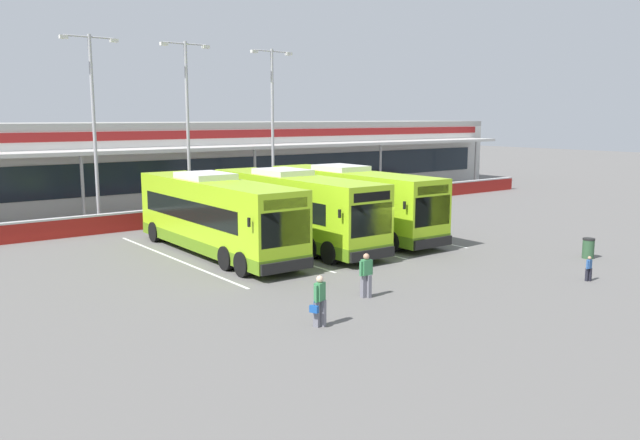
# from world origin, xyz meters

# --- Properties ---
(ground_plane) EXTENTS (200.00, 200.00, 0.00)m
(ground_plane) POSITION_xyz_m (0.00, 0.00, 0.00)
(ground_plane) COLOR #605E5B
(terminal_building) EXTENTS (70.00, 13.00, 6.00)m
(terminal_building) POSITION_xyz_m (-0.00, 26.91, 3.01)
(terminal_building) COLOR silver
(terminal_building) RESTS_ON ground
(red_barrier_wall) EXTENTS (60.00, 0.40, 1.10)m
(red_barrier_wall) POSITION_xyz_m (0.00, 14.50, 0.56)
(red_barrier_wall) COLOR maroon
(red_barrier_wall) RESTS_ON ground
(coach_bus_leftmost) EXTENTS (3.03, 12.19, 3.78)m
(coach_bus_leftmost) POSITION_xyz_m (-4.23, 5.87, 1.79)
(coach_bus_leftmost) COLOR #9ED11E
(coach_bus_leftmost) RESTS_ON ground
(coach_bus_left_centre) EXTENTS (3.03, 12.19, 3.78)m
(coach_bus_left_centre) POSITION_xyz_m (-0.04, 5.49, 1.79)
(coach_bus_left_centre) COLOR #9ED11E
(coach_bus_left_centre) RESTS_ON ground
(coach_bus_centre) EXTENTS (3.03, 12.19, 3.78)m
(coach_bus_centre) POSITION_xyz_m (3.96, 5.70, 1.79)
(coach_bus_centre) COLOR #9ED11E
(coach_bus_centre) RESTS_ON ground
(bay_stripe_far_west) EXTENTS (0.14, 13.00, 0.01)m
(bay_stripe_far_west) POSITION_xyz_m (-6.30, 6.00, 0.00)
(bay_stripe_far_west) COLOR silver
(bay_stripe_far_west) RESTS_ON ground
(bay_stripe_west) EXTENTS (0.14, 13.00, 0.01)m
(bay_stripe_west) POSITION_xyz_m (-2.10, 6.00, 0.00)
(bay_stripe_west) COLOR silver
(bay_stripe_west) RESTS_ON ground
(bay_stripe_mid_west) EXTENTS (0.14, 13.00, 0.01)m
(bay_stripe_mid_west) POSITION_xyz_m (2.10, 6.00, 0.00)
(bay_stripe_mid_west) COLOR silver
(bay_stripe_mid_west) RESTS_ON ground
(bay_stripe_centre) EXTENTS (0.14, 13.00, 0.01)m
(bay_stripe_centre) POSITION_xyz_m (6.30, 6.00, 0.00)
(bay_stripe_centre) COLOR silver
(bay_stripe_centre) RESTS_ON ground
(pedestrian_with_handbag) EXTENTS (0.65, 0.39, 1.62)m
(pedestrian_with_handbag) POSITION_xyz_m (-6.85, -5.63, 0.86)
(pedestrian_with_handbag) COLOR slate
(pedestrian_with_handbag) RESTS_ON ground
(pedestrian_in_dark_coat) EXTENTS (0.54, 0.32, 1.62)m
(pedestrian_in_dark_coat) POSITION_xyz_m (-3.56, -4.06, 0.87)
(pedestrian_in_dark_coat) COLOR slate
(pedestrian_in_dark_coat) RESTS_ON ground
(pedestrian_child) EXTENTS (0.33, 0.19, 1.00)m
(pedestrian_child) POSITION_xyz_m (4.99, -7.62, 0.54)
(pedestrian_child) COLOR black
(pedestrian_child) RESTS_ON ground
(lamp_post_west) EXTENTS (3.24, 0.28, 11.00)m
(lamp_post_west) POSITION_xyz_m (-6.19, 16.57, 6.29)
(lamp_post_west) COLOR #9E9EA3
(lamp_post_west) RESTS_ON ground
(lamp_post_centre) EXTENTS (3.24, 0.28, 11.00)m
(lamp_post_centre) POSITION_xyz_m (-0.41, 16.43, 6.29)
(lamp_post_centre) COLOR #9E9EA3
(lamp_post_centre) RESTS_ON ground
(lamp_post_east) EXTENTS (3.24, 0.28, 11.00)m
(lamp_post_east) POSITION_xyz_m (6.28, 17.00, 6.29)
(lamp_post_east) COLOR #9E9EA3
(lamp_post_east) RESTS_ON ground
(litter_bin) EXTENTS (0.54, 0.54, 0.93)m
(litter_bin) POSITION_xyz_m (8.87, -5.34, 0.47)
(litter_bin) COLOR #2D5133
(litter_bin) RESTS_ON ground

